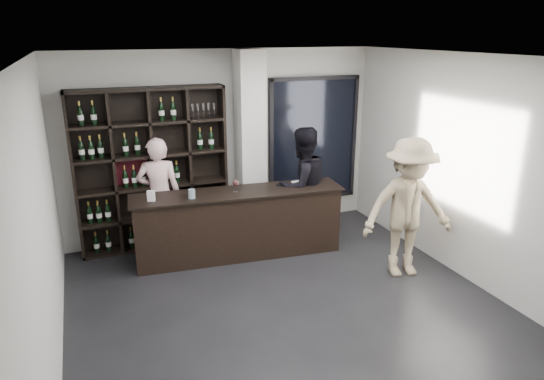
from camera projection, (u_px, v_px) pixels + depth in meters
name	position (u px, v px, depth m)	size (l,w,h in m)	color
floor	(294.00, 315.00, 5.65)	(5.00, 5.50, 0.01)	black
wine_shelf	(152.00, 170.00, 7.12)	(2.20, 0.35, 2.40)	black
structural_column	(250.00, 146.00, 7.49)	(0.40, 0.40, 2.90)	silver
glass_panel	(314.00, 140.00, 8.12)	(1.60, 0.08, 2.10)	black
tasting_counter	(239.00, 224.00, 7.00)	(3.01, 0.63, 0.99)	black
taster_pink	(159.00, 195.00, 7.10)	(0.63, 0.41, 1.72)	beige
taster_black	(302.00, 186.00, 7.32)	(0.88, 0.69, 1.82)	black
customer	(408.00, 208.00, 6.34)	(1.21, 0.70, 1.88)	#9B8767
wine_glass	(236.00, 185.00, 6.79)	(0.09, 0.09, 0.22)	white
spit_cup	(192.00, 194.00, 6.55)	(0.09, 0.09, 0.12)	silver
napkin_stack	(297.00, 182.00, 7.22)	(0.13, 0.13, 0.02)	white
card_stand	(151.00, 196.00, 6.44)	(0.10, 0.05, 0.15)	white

